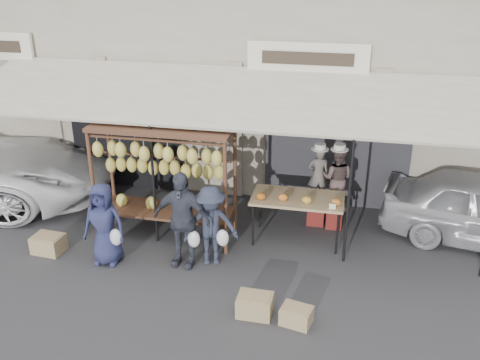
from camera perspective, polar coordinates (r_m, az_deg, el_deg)
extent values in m
plane|color=#2D2D30|center=(9.19, -5.31, -10.62)|extent=(90.00, 90.00, 0.00)
cube|color=#ABA290|center=(14.03, 2.15, 16.85)|extent=(24.00, 6.00, 7.00)
cube|color=#232328|center=(11.38, 10.29, 3.17)|extent=(3.00, 0.10, 2.50)
cube|color=black|center=(12.38, -12.02, 4.72)|extent=(2.60, 0.10, 2.50)
cube|color=silver|center=(10.85, 7.24, 12.80)|extent=(2.40, 0.10, 0.60)
cube|color=silver|center=(10.15, -2.07, 9.02)|extent=(10.00, 2.34, 0.63)
cylinder|color=black|center=(9.88, -9.19, -0.62)|extent=(0.05, 0.05, 2.30)
cylinder|color=black|center=(9.29, 11.48, -2.45)|extent=(0.05, 0.05, 2.30)
cylinder|color=#472B1B|center=(10.20, -15.38, -0.72)|extent=(0.07, 0.07, 2.20)
cylinder|color=#472B1B|center=(9.37, -1.58, -2.05)|extent=(0.07, 0.07, 2.20)
cylinder|color=#472B1B|center=(10.85, -13.54, 0.99)|extent=(0.07, 0.07, 2.20)
cylinder|color=#472B1B|center=(10.08, -0.53, -0.11)|extent=(0.07, 0.07, 2.20)
cube|color=#472B1B|center=(9.66, -8.37, 5.55)|extent=(2.60, 0.90, 0.07)
cylinder|color=#472B1B|center=(9.39, -9.04, 4.19)|extent=(2.50, 0.05, 0.05)
cylinder|color=#472B1B|center=(10.01, -7.65, 5.51)|extent=(2.50, 0.05, 0.05)
cylinder|color=#472B1B|center=(9.84, -8.18, 2.50)|extent=(2.50, 0.05, 0.05)
cube|color=#472B1B|center=(10.29, -7.83, -3.22)|extent=(2.50, 0.80, 0.05)
ellipsoid|color=#E0D952|center=(9.90, -14.93, 3.19)|extent=(0.20, 0.18, 0.30)
ellipsoid|color=#E0D952|center=(9.94, -13.41, 3.36)|extent=(0.20, 0.18, 0.30)
ellipsoid|color=#E0D952|center=(9.71, -12.61, 3.15)|extent=(0.20, 0.18, 0.30)
ellipsoid|color=#E0D952|center=(9.76, -11.07, 3.26)|extent=(0.20, 0.18, 0.30)
ellipsoid|color=#E0D952|center=(9.56, -10.18, 2.75)|extent=(0.20, 0.18, 0.30)
ellipsoid|color=#E0D952|center=(9.60, -8.64, 3.08)|extent=(0.20, 0.18, 0.30)
ellipsoid|color=#E0D952|center=(9.40, -7.69, 2.72)|extent=(0.20, 0.18, 0.30)
ellipsoid|color=#E0D952|center=(9.46, -6.13, 2.91)|extent=(0.20, 0.18, 0.30)
ellipsoid|color=#E0D952|center=(9.26, -5.11, 2.52)|extent=(0.20, 0.18, 0.30)
ellipsoid|color=#E0D952|center=(9.35, -3.55, 2.55)|extent=(0.20, 0.18, 0.30)
ellipsoid|color=#E0D952|center=(9.15, -2.47, 2.30)|extent=(0.20, 0.18, 0.30)
ellipsoid|color=#E0D952|center=(10.33, -13.59, 1.57)|extent=(0.20, 0.18, 0.30)
ellipsoid|color=#E0D952|center=(10.23, -12.55, 1.67)|extent=(0.20, 0.18, 0.30)
ellipsoid|color=#E0D952|center=(10.14, -11.46, 1.61)|extent=(0.20, 0.18, 0.30)
ellipsoid|color=#E0D952|center=(10.06, -10.36, 1.54)|extent=(0.20, 0.18, 0.30)
ellipsoid|color=#E0D952|center=(10.00, -9.23, 1.28)|extent=(0.20, 0.18, 0.30)
ellipsoid|color=#E0D952|center=(9.92, -8.11, 1.34)|extent=(0.20, 0.18, 0.30)
ellipsoid|color=#E0D952|center=(9.85, -6.96, 1.31)|extent=(0.20, 0.18, 0.30)
ellipsoid|color=#E0D952|center=(9.81, -5.78, 0.92)|extent=(0.20, 0.18, 0.30)
ellipsoid|color=#E0D952|center=(9.73, -4.61, 1.03)|extent=(0.20, 0.18, 0.30)
ellipsoid|color=#E0D952|center=(9.69, -3.41, 0.86)|extent=(0.20, 0.18, 0.30)
ellipsoid|color=#E0D952|center=(9.63, -2.21, 0.83)|extent=(0.20, 0.18, 0.30)
cube|color=tan|center=(9.96, 6.17, -1.97)|extent=(1.70, 0.90, 0.05)
cylinder|color=black|center=(9.93, 1.39, -4.83)|extent=(0.04, 0.04, 0.85)
cylinder|color=black|center=(9.81, 10.31, -5.64)|extent=(0.04, 0.04, 0.85)
cylinder|color=black|center=(10.58, 2.13, -2.95)|extent=(0.04, 0.04, 0.85)
cylinder|color=black|center=(10.46, 10.49, -3.69)|extent=(0.04, 0.04, 0.85)
ellipsoid|color=#B25919|center=(9.78, 2.26, -1.75)|extent=(0.18, 0.14, 0.14)
ellipsoid|color=orange|center=(9.76, 4.60, -1.85)|extent=(0.18, 0.14, 0.14)
ellipsoid|color=gold|center=(9.71, 7.14, -2.13)|extent=(0.18, 0.14, 0.14)
ellipsoid|color=orange|center=(9.69, 10.18, -2.36)|extent=(0.18, 0.14, 0.14)
imported|color=#5D5853|center=(10.56, 8.36, 0.49)|extent=(0.46, 0.34, 1.16)
imported|color=brown|center=(10.47, 10.34, 0.18)|extent=(0.69, 0.59, 1.25)
imported|color=navy|center=(9.56, -14.29, -4.58)|extent=(0.76, 0.51, 1.51)
imported|color=#3B3E4D|center=(9.21, -6.24, -4.22)|extent=(1.06, 0.52, 1.75)
imported|color=#292F41|center=(9.27, -3.13, -4.91)|extent=(1.07, 0.81, 1.47)
cube|color=maroon|center=(10.90, 8.11, -3.46)|extent=(0.40, 0.40, 0.47)
cube|color=maroon|center=(10.83, 10.02, -3.91)|extent=(0.39, 0.39, 0.43)
cube|color=tan|center=(8.35, 1.59, -13.20)|extent=(0.54, 0.41, 0.32)
cube|color=tan|center=(8.22, 6.03, -14.20)|extent=(0.51, 0.43, 0.27)
cube|color=tan|center=(10.46, -19.75, -6.43)|extent=(0.57, 0.45, 0.32)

